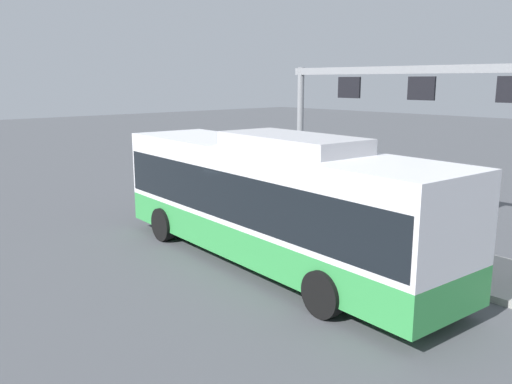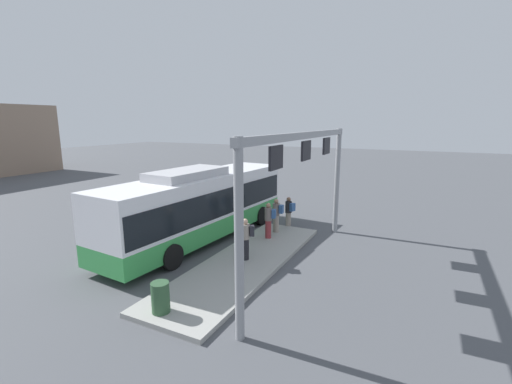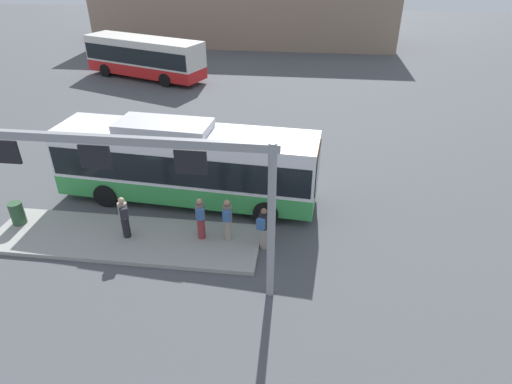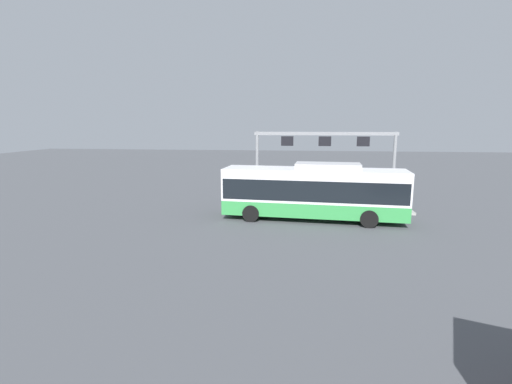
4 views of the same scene
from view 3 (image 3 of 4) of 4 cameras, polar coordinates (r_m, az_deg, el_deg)
The scene contains 11 objects.
ground_plane at distance 19.10m, azimuth -8.70°, elevation -0.88°, with size 120.00×120.00×0.00m, color #4C4F54.
platform_curb at distance 17.04m, azimuth -16.67°, elevation -5.85°, with size 10.00×2.80×0.16m, color #9E9E99.
bus_main at distance 18.24m, azimuth -9.15°, elevation 4.01°, with size 10.95×3.32×3.46m.
bus_background_left at distance 37.05m, azimuth -14.39°, elevation 16.89°, with size 10.28×5.89×3.10m.
person_boarding at distance 15.49m, azimuth 0.96°, elevation -4.68°, with size 0.45×0.59×1.67m.
person_waiting_near at distance 15.85m, azimuth -7.27°, elevation -3.36°, with size 0.43×0.58×1.67m.
person_waiting_mid at distance 15.68m, azimuth -3.76°, elevation -3.58°, with size 0.37×0.55×1.67m.
person_waiting_far at distance 16.49m, azimuth -16.85°, elevation -3.11°, with size 0.53×0.61×1.67m.
platform_sign_gantry at distance 13.24m, azimuth -19.75°, elevation 1.61°, with size 10.30×0.24×5.20m.
station_building at distance 49.38m, azimuth -1.48°, elevation 23.08°, with size 30.62×8.00×7.26m, color gray.
trash_bin at distance 19.14m, azimuth -28.74°, elevation -2.44°, with size 0.52×0.52×0.90m, color #2D5133.
Camera 3 is at (4.87, -15.69, 9.75)m, focal length 30.60 mm.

